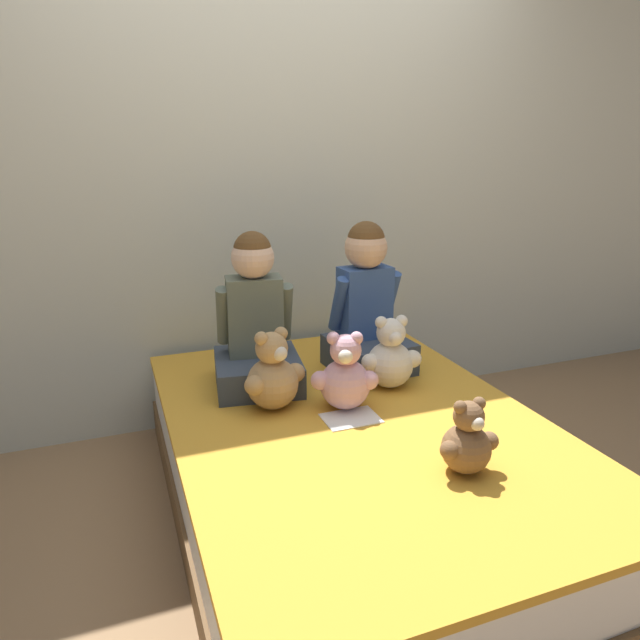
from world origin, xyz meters
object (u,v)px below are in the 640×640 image
Objects in this scene: child_on_left at (256,325)px; sign_card at (351,418)px; teddy_bear_between_children at (344,377)px; teddy_bear_at_foot_of_bed at (467,442)px; bed at (355,468)px; child_on_right at (367,308)px; teddy_bear_held_by_right_child at (390,357)px; teddy_bear_held_by_left_child at (273,375)px.

sign_card is at bearing -53.59° from child_on_left.
teddy_bear_between_children is 0.59m from teddy_bear_at_foot_of_bed.
child_on_right reaches higher than bed.
teddy_bear_held_by_right_child is 1.50× the size of sign_card.
teddy_bear_between_children is at bearing 92.46° from bed.
teddy_bear_at_foot_of_bed is at bearing -89.04° from teddy_bear_held_by_right_child.
teddy_bear_held_by_right_child is at bearing 81.30° from teddy_bear_at_foot_of_bed.
child_on_left is 0.97× the size of child_on_right.
child_on_right is 0.94m from teddy_bear_at_foot_of_bed.
child_on_right is at bearing 61.30° from bed.
child_on_right is at bearing 83.17° from teddy_bear_at_foot_of_bed.
teddy_bear_held_by_left_child is at bearing 178.68° from teddy_bear_between_children.
teddy_bear_at_foot_of_bed is 0.51m from sign_card.
bed is at bearing -52.43° from child_on_left.
teddy_bear_at_foot_of_bed is at bearing -68.47° from bed.
teddy_bear_held_by_right_child is 0.37m from sign_card.
sign_card is at bearing 150.24° from bed.
teddy_bear_between_children is (-0.26, -0.12, -0.00)m from teddy_bear_held_by_right_child.
teddy_bear_between_children is 1.50× the size of sign_card.
teddy_bear_held_by_right_child is (0.52, 0.02, -0.00)m from teddy_bear_held_by_left_child.
bed is at bearing -130.62° from teddy_bear_held_by_right_child.
teddy_bear_held_by_right_child is (0.26, 0.23, 0.34)m from bed.
teddy_bear_held_by_left_child is 1.54× the size of sign_card.
sign_card is at bearing -133.75° from teddy_bear_held_by_right_child.
bed is 0.21m from sign_card.
child_on_left is at bearing 162.84° from teddy_bear_held_by_right_child.
bed is 2.85× the size of child_on_right.
child_on_left is 1.03m from teddy_bear_at_foot_of_bed.
child_on_right is 0.60m from teddy_bear_held_by_left_child.
teddy_bear_at_foot_of_bed is at bearing -98.87° from child_on_right.
child_on_left is 3.13× the size of sign_card.
teddy_bear_held_by_left_child is 1.03× the size of teddy_bear_between_children.
teddy_bear_between_children is 0.16m from sign_card.
teddy_bear_held_by_right_child is at bearing -16.99° from teddy_bear_held_by_left_child.
child_on_right is at bearing 98.17° from teddy_bear_held_by_right_child.
teddy_bear_held_by_left_child is 0.52m from teddy_bear_held_by_right_child.
bed is 2.93× the size of child_on_left.
teddy_bear_held_by_right_child is at bearing -93.52° from child_on_right.
teddy_bear_held_by_left_child reaches higher than sign_card.
teddy_bear_at_foot_of_bed is at bearing -67.01° from sign_card.
teddy_bear_between_children is at bearing 82.46° from sign_card.
child_on_right reaches higher than teddy_bear_at_foot_of_bed.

